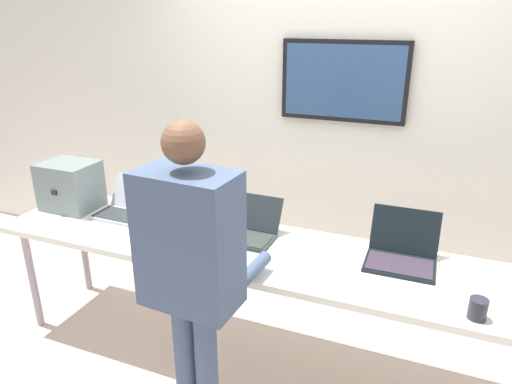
% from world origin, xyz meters
% --- Properties ---
extents(ground, '(8.00, 8.00, 0.04)m').
position_xyz_m(ground, '(0.00, 0.00, -0.02)').
color(ground, beige).
extents(back_wall, '(8.00, 0.11, 2.56)m').
position_xyz_m(back_wall, '(0.00, 1.13, 1.29)').
color(back_wall, silver).
rests_on(back_wall, ground).
extents(workbench, '(3.57, 0.70, 0.79)m').
position_xyz_m(workbench, '(0.00, 0.00, 0.74)').
color(workbench, silver).
rests_on(workbench, ground).
extents(equipment_box, '(0.36, 0.30, 0.33)m').
position_xyz_m(equipment_box, '(-1.55, 0.08, 0.95)').
color(equipment_box, slate).
rests_on(equipment_box, workbench).
extents(laptop_station_0, '(0.35, 0.36, 0.23)m').
position_xyz_m(laptop_station_0, '(-1.14, 0.13, 0.84)').
color(laptop_station_0, '#ADB2BB').
rests_on(laptop_station_0, workbench).
extents(laptop_station_1, '(0.36, 0.34, 0.22)m').
position_xyz_m(laptop_station_1, '(-0.26, 0.12, 0.84)').
color(laptop_station_1, '#1F2528').
rests_on(laptop_station_1, workbench).
extents(laptop_station_2, '(0.37, 0.35, 0.26)m').
position_xyz_m(laptop_station_2, '(0.65, 0.15, 0.85)').
color(laptop_station_2, black).
rests_on(laptop_station_2, workbench).
extents(person, '(0.46, 0.61, 1.66)m').
position_xyz_m(person, '(-0.21, -0.62, 1.00)').
color(person, '#42536F').
rests_on(person, ground).
extents(coffee_mug, '(0.08, 0.08, 0.10)m').
position_xyz_m(coffee_mug, '(1.01, -0.25, 0.84)').
color(coffee_mug, '#272632').
rests_on(coffee_mug, workbench).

